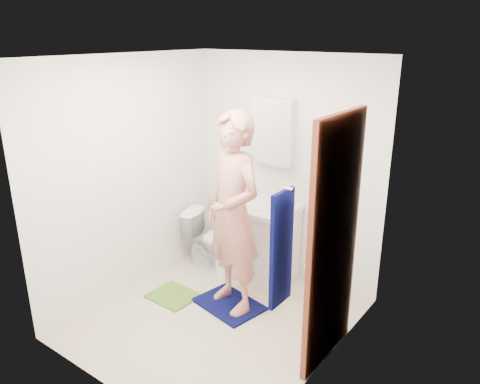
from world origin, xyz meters
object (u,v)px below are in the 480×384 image
(toilet, at_px, (213,239))
(vanity_cabinet, at_px, (259,243))
(medicine_cabinet, at_px, (272,131))
(towel, at_px, (281,249))
(man, at_px, (233,214))
(toothbrush_cup, at_px, (289,203))
(soap_dispenser, at_px, (241,194))

(toilet, bearing_deg, vanity_cabinet, -92.35)
(medicine_cabinet, height_order, towel, medicine_cabinet)
(man, bearing_deg, toothbrush_cup, 98.33)
(medicine_cabinet, xyz_separation_m, toothbrush_cup, (0.30, -0.11, -0.70))
(soap_dispenser, relative_size, man, 0.09)
(toothbrush_cup, bearing_deg, man, -100.77)
(vanity_cabinet, bearing_deg, toilet, -168.20)
(medicine_cabinet, height_order, soap_dispenser, medicine_cabinet)
(soap_dispenser, bearing_deg, medicine_cabinet, 52.24)
(medicine_cabinet, bearing_deg, vanity_cabinet, -90.00)
(toilet, bearing_deg, soap_dispenser, -91.92)
(man, bearing_deg, vanity_cabinet, 122.18)
(toilet, bearing_deg, medicine_cabinet, -72.45)
(man, bearing_deg, medicine_cabinet, 118.93)
(towel, relative_size, toothbrush_cup, 6.76)
(toilet, relative_size, soap_dispenser, 3.81)
(medicine_cabinet, bearing_deg, toilet, -148.31)
(vanity_cabinet, bearing_deg, toothbrush_cup, 20.18)
(towel, distance_m, toilet, 2.39)
(vanity_cabinet, xyz_separation_m, medicine_cabinet, (0.00, 0.22, 1.20))
(vanity_cabinet, distance_m, medicine_cabinet, 1.22)
(toothbrush_cup, bearing_deg, toilet, -165.17)
(soap_dispenser, xyz_separation_m, toothbrush_cup, (0.51, 0.15, -0.04))
(medicine_cabinet, bearing_deg, toothbrush_cup, -20.93)
(towel, xyz_separation_m, toothbrush_cup, (-0.88, 1.60, -0.35))
(medicine_cabinet, xyz_separation_m, soap_dispenser, (-0.21, -0.27, -0.66))
(medicine_cabinet, height_order, toothbrush_cup, medicine_cabinet)
(vanity_cabinet, bearing_deg, towel, -51.53)
(vanity_cabinet, xyz_separation_m, toothbrush_cup, (0.30, 0.11, 0.50))
(toilet, distance_m, toothbrush_cup, 1.05)
(toothbrush_cup, bearing_deg, medicine_cabinet, 159.07)
(medicine_cabinet, bearing_deg, soap_dispenser, -127.76)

